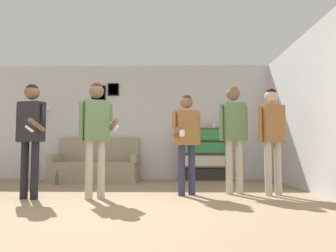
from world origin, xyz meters
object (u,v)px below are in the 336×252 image
(bookshelf, at_px, (204,154))
(person_watcher_holding_cup, at_px, (187,134))
(couch, at_px, (96,167))
(person_spectator_near_bookshelf, at_px, (234,126))
(person_player_foreground_center, at_px, (96,126))
(drinking_cup, at_px, (214,126))
(floor_lamp, at_px, (41,129))
(person_player_foreground_left, at_px, (31,128))
(person_spectator_far_right, at_px, (272,129))
(bottle_on_floor, at_px, (57,179))

(bookshelf, xyz_separation_m, person_watcher_holding_cup, (-0.47, -2.11, 0.38))
(couch, distance_m, person_spectator_near_bookshelf, 3.33)
(person_player_foreground_center, xyz_separation_m, person_watcher_holding_cup, (1.35, 0.35, -0.09))
(person_player_foreground_center, bearing_deg, couch, 104.52)
(person_spectator_near_bookshelf, height_order, drinking_cup, person_spectator_near_bookshelf)
(couch, height_order, bookshelf, bookshelf)
(floor_lamp, height_order, person_watcher_holding_cup, floor_lamp)
(person_player_foreground_left, distance_m, person_spectator_far_right, 3.68)
(couch, height_order, person_spectator_far_right, person_spectator_far_right)
(person_watcher_holding_cup, bearing_deg, bookshelf, 77.37)
(couch, relative_size, person_player_foreground_left, 1.12)
(person_watcher_holding_cup, bearing_deg, person_spectator_near_bookshelf, 11.47)
(person_watcher_holding_cup, xyz_separation_m, person_spectator_far_right, (1.35, 0.02, 0.07))
(person_player_foreground_left, relative_size, bottle_on_floor, 5.89)
(person_spectator_near_bookshelf, xyz_separation_m, person_spectator_far_right, (0.58, -0.13, -0.05))
(couch, relative_size, drinking_cup, 19.81)
(couch, height_order, person_player_foreground_left, person_player_foreground_left)
(bottle_on_floor, bearing_deg, floor_lamp, 135.24)
(person_player_foreground_center, height_order, person_spectator_far_right, person_player_foreground_center)
(person_watcher_holding_cup, relative_size, person_spectator_far_right, 0.94)
(bookshelf, relative_size, person_watcher_holding_cup, 0.75)
(person_spectator_far_right, relative_size, bottle_on_floor, 5.89)
(person_watcher_holding_cup, bearing_deg, person_player_foreground_left, -170.25)
(drinking_cup, bearing_deg, bottle_on_floor, -164.50)
(person_player_foreground_left, relative_size, person_watcher_holding_cup, 1.06)
(couch, xyz_separation_m, bottle_on_floor, (-0.59, -0.71, -0.20))
(person_player_foreground_center, distance_m, person_spectator_near_bookshelf, 2.19)
(floor_lamp, distance_m, person_watcher_holding_cup, 3.70)
(person_spectator_near_bookshelf, bearing_deg, person_spectator_far_right, -13.03)
(floor_lamp, relative_size, person_watcher_holding_cup, 1.06)
(bookshelf, bearing_deg, couch, -175.52)
(person_watcher_holding_cup, bearing_deg, drinking_cup, 71.40)
(couch, xyz_separation_m, person_player_foreground_center, (0.59, -2.28, 0.75))
(bottle_on_floor, bearing_deg, drinking_cup, 15.50)
(person_spectator_near_bookshelf, distance_m, bottle_on_floor, 3.61)
(person_spectator_far_right, bearing_deg, couch, 150.03)
(person_spectator_far_right, distance_m, drinking_cup, 2.19)
(person_watcher_holding_cup, height_order, person_spectator_near_bookshelf, person_spectator_near_bookshelf)
(floor_lamp, xyz_separation_m, person_spectator_far_right, (4.54, -1.84, -0.13))
(bookshelf, xyz_separation_m, person_player_foreground_left, (-2.78, -2.51, 0.45))
(bottle_on_floor, bearing_deg, couch, 50.17)
(floor_lamp, height_order, person_spectator_far_right, person_spectator_far_right)
(floor_lamp, xyz_separation_m, person_watcher_holding_cup, (3.19, -1.86, -0.20))
(couch, xyz_separation_m, floor_lamp, (-1.25, -0.06, 0.86))
(floor_lamp, distance_m, bottle_on_floor, 1.40)
(bookshelf, relative_size, person_player_foreground_left, 0.70)
(floor_lamp, bearing_deg, person_player_foreground_left, -68.64)
(person_player_foreground_center, relative_size, person_spectator_far_right, 1.02)
(person_player_foreground_center, bearing_deg, floor_lamp, 129.65)
(person_player_foreground_center, bearing_deg, bookshelf, 53.52)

